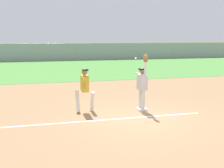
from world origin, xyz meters
TOP-DOWN VIEW (x-y plane):
  - ground_plane at (0.00, 0.00)m, footprint 76.06×76.06m
  - outfield_grass at (0.00, 16.52)m, footprint 53.50×16.34m
  - chalk_foul_line at (-3.59, 0.14)m, footprint 12.00×0.16m
  - first_base at (0.41, 1.04)m, footprint 0.38×0.38m
  - fielder at (0.39, 1.02)m, footprint 0.33×0.90m
  - runner at (-1.88, 1.33)m, footprint 0.75×0.84m
  - baseball at (0.01, 0.77)m, footprint 0.07×0.07m
  - outfield_fence at (0.00, 24.69)m, footprint 53.58×0.08m
  - parked_car_tan at (-5.13, 28.04)m, footprint 4.45×2.22m
  - parked_car_black at (0.62, 28.04)m, footprint 4.46×2.23m
  - parked_car_white at (6.58, 28.35)m, footprint 4.59×2.51m

SIDE VIEW (x-z plane):
  - ground_plane at x=0.00m, z-range 0.00..0.00m
  - chalk_foul_line at x=-3.59m, z-range 0.00..0.01m
  - outfield_grass at x=0.00m, z-range 0.00..0.01m
  - first_base at x=0.41m, z-range 0.00..0.08m
  - parked_car_tan at x=-5.13m, z-range 0.05..1.30m
  - parked_car_black at x=0.62m, z-range 0.05..1.30m
  - parked_car_white at x=6.58m, z-range 0.05..1.30m
  - runner at x=-1.88m, z-range 0.14..1.86m
  - outfield_fence at x=0.00m, z-range 0.00..2.14m
  - fielder at x=0.39m, z-range -0.02..2.26m
  - baseball at x=0.01m, z-range 2.10..2.18m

